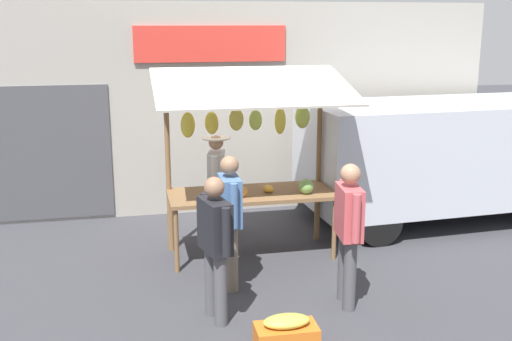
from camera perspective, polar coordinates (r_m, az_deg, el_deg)
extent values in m
plane|color=#38383D|center=(8.43, -0.43, -7.81)|extent=(40.00, 40.00, 0.00)
cube|color=#9E998E|center=(10.10, -3.00, 5.77)|extent=(9.00, 0.25, 3.40)
cube|color=red|center=(9.83, -4.23, 11.68)|extent=(2.40, 0.06, 0.56)
cube|color=#47474C|center=(10.02, -18.76, 1.50)|extent=(1.90, 0.04, 2.10)
cube|color=brown|center=(8.15, -0.44, -2.21)|extent=(2.20, 0.90, 0.05)
cylinder|color=brown|center=(7.78, -7.42, -6.52)|extent=(0.06, 0.06, 0.83)
cylinder|color=brown|center=(8.19, 7.29, -5.47)|extent=(0.06, 0.06, 0.83)
cylinder|color=brown|center=(8.52, -7.87, -4.74)|extent=(0.06, 0.06, 0.83)
cylinder|color=brown|center=(8.90, 5.64, -3.87)|extent=(0.06, 0.06, 0.83)
cylinder|color=brown|center=(8.32, -8.18, 0.25)|extent=(0.07, 0.07, 2.35)
cylinder|color=brown|center=(8.71, 5.86, 0.93)|extent=(0.07, 0.07, 2.35)
cylinder|color=brown|center=(8.29, -1.02, 7.18)|extent=(2.12, 0.06, 0.06)
cube|color=beige|center=(7.73, -0.24, 7.84)|extent=(2.50, 1.46, 0.39)
cylinder|color=brown|center=(8.51, 4.37, 6.68)|extent=(0.01, 0.01, 0.19)
ellipsoid|color=#B2CC4C|center=(8.54, 4.34, 4.99)|extent=(0.26, 0.24, 0.32)
cylinder|color=brown|center=(8.38, 2.28, 6.56)|extent=(0.01, 0.01, 0.20)
ellipsoid|color=yellow|center=(8.42, 2.26, 4.63)|extent=(0.23, 0.24, 0.37)
cylinder|color=brown|center=(8.34, -0.05, 6.43)|extent=(0.01, 0.01, 0.23)
ellipsoid|color=#B2CC4C|center=(8.37, -0.05, 4.71)|extent=(0.19, 0.16, 0.28)
cylinder|color=brown|center=(8.22, -1.86, 6.47)|extent=(0.01, 0.01, 0.19)
ellipsoid|color=gold|center=(8.26, -1.85, 4.77)|extent=(0.22, 0.18, 0.31)
cylinder|color=brown|center=(8.23, -4.18, 6.30)|extent=(0.01, 0.01, 0.23)
ellipsoid|color=yellow|center=(8.27, -4.15, 4.44)|extent=(0.25, 0.26, 0.31)
cylinder|color=brown|center=(8.14, -6.42, 6.20)|extent=(0.01, 0.01, 0.22)
ellipsoid|color=yellow|center=(8.18, -6.37, 4.23)|extent=(0.24, 0.22, 0.34)
ellipsoid|color=gold|center=(8.13, 1.15, -1.71)|extent=(0.17, 0.21, 0.10)
ellipsoid|color=orange|center=(7.91, -1.45, -2.01)|extent=(0.26, 0.22, 0.14)
sphere|color=#729E4C|center=(8.08, 4.68, -1.49)|extent=(0.20, 0.20, 0.20)
cylinder|color=#4C4C51|center=(9.06, -3.58, -3.75)|extent=(0.14, 0.14, 0.76)
cylinder|color=#4C4C51|center=(8.82, -3.71, -4.24)|extent=(0.14, 0.14, 0.76)
cube|color=silver|center=(8.76, -3.71, 0.04)|extent=(0.32, 0.50, 0.54)
cylinder|color=silver|center=(9.04, -3.56, 0.60)|extent=(0.09, 0.09, 0.49)
cylinder|color=silver|center=(8.48, -3.88, -0.28)|extent=(0.09, 0.09, 0.49)
sphere|color=#A87A5B|center=(8.68, -3.75, 2.62)|extent=(0.21, 0.21, 0.21)
cylinder|color=beige|center=(8.67, -3.76, 3.02)|extent=(0.40, 0.40, 0.02)
cylinder|color=#4C4C51|center=(6.83, 8.72, -9.65)|extent=(0.14, 0.14, 0.80)
cylinder|color=#4C4C51|center=(7.07, 8.20, -8.81)|extent=(0.14, 0.14, 0.80)
cube|color=#BF4C51|center=(6.71, 8.66, -3.83)|extent=(0.28, 0.51, 0.57)
cylinder|color=#BF4C51|center=(6.43, 9.31, -4.44)|extent=(0.09, 0.09, 0.52)
cylinder|color=#BF4C51|center=(6.99, 8.07, -2.92)|extent=(0.09, 0.09, 0.52)
sphere|color=#A87A5B|center=(6.60, 8.79, -0.32)|extent=(0.22, 0.22, 0.22)
cylinder|color=#4C4C51|center=(6.45, -3.31, -11.07)|extent=(0.14, 0.14, 0.77)
cylinder|color=#4C4C51|center=(6.67, -4.18, -10.22)|extent=(0.14, 0.14, 0.77)
cube|color=black|center=(6.32, -3.85, -5.16)|extent=(0.33, 0.51, 0.55)
cylinder|color=black|center=(6.06, -2.79, -5.78)|extent=(0.09, 0.09, 0.50)
cylinder|color=black|center=(6.57, -4.82, -4.23)|extent=(0.09, 0.09, 0.50)
sphere|color=#8C664C|center=(6.20, -3.91, -1.56)|extent=(0.21, 0.21, 0.21)
cylinder|color=#726656|center=(7.21, -2.24, -8.26)|extent=(0.14, 0.14, 0.79)
cylinder|color=#726656|center=(7.45, -2.57, -7.51)|extent=(0.14, 0.14, 0.79)
cube|color=#476B9E|center=(7.11, -2.46, -2.80)|extent=(0.23, 0.48, 0.56)
cylinder|color=#476B9E|center=(6.82, -2.06, -3.32)|extent=(0.09, 0.09, 0.52)
cylinder|color=#476B9E|center=(7.38, -2.83, -1.98)|extent=(0.09, 0.09, 0.52)
sphere|color=#8C664C|center=(7.00, -2.49, 0.50)|extent=(0.22, 0.22, 0.22)
cube|color=silver|center=(10.06, 17.09, 1.70)|extent=(4.50, 2.11, 1.55)
cube|color=black|center=(9.37, 10.37, 2.98)|extent=(1.51, 1.89, 0.68)
cylinder|color=black|center=(8.83, 11.38, -4.80)|extent=(0.67, 0.22, 0.66)
cylinder|color=black|center=(10.27, 7.22, -2.00)|extent=(0.67, 0.22, 0.66)
cylinder|color=black|center=(11.73, 20.84, -0.83)|extent=(0.67, 0.22, 0.66)
cube|color=#D1661E|center=(6.10, 2.83, -15.32)|extent=(0.61, 0.34, 0.26)
ellipsoid|color=gold|center=(6.02, 2.85, -13.83)|extent=(0.46, 0.25, 0.12)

